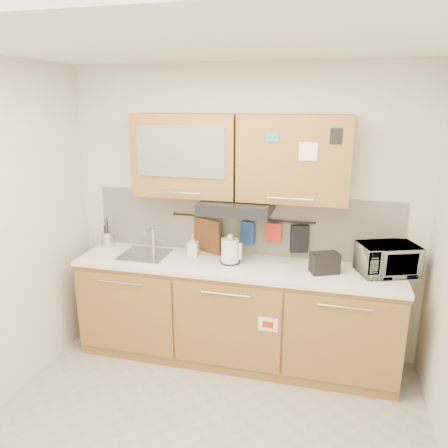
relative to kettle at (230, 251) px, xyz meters
The scene contains 18 objects.
ceiling 1.98m from the kettle, 87.90° to the right, with size 3.20×3.20×0.00m, color white.
wall_back 0.40m from the kettle, 81.48° to the left, with size 3.20×3.20×0.00m, color silver.
base_cabinet 0.62m from the kettle, 16.55° to the right, with size 2.80×0.64×0.88m.
countertop 0.14m from the kettle, 19.34° to the right, with size 2.82×0.62×0.04m, color white.
backsplash 0.33m from the kettle, 81.12° to the left, with size 2.80×0.02×0.56m, color silver.
upper_cabinets 0.81m from the kettle, 71.51° to the left, with size 1.82×0.37×0.70m.
range_hood 0.40m from the kettle, 45.25° to the left, with size 0.60×0.46×0.10m, color black.
sink 0.81m from the kettle, behind, with size 0.42×0.40×0.26m.
utensil_rail 0.34m from the kettle, 79.77° to the left, with size 0.02×0.02×1.30m, color black.
utensil_crock 1.26m from the kettle, behind, with size 0.12×0.12×0.29m.
kettle is the anchor object (origin of this frame).
toaster 0.80m from the kettle, ahead, with size 0.26×0.22×0.17m.
microwave 1.30m from the kettle, ahead, with size 0.45×0.31×0.25m, color #999999.
soap_bottle 0.38m from the kettle, 167.25° to the left, with size 0.09×0.09×0.20m, color #999999.
cutting_board 0.37m from the kettle, 142.24° to the left, with size 0.35×0.03×0.44m, color brown.
oven_mitt 0.28m from the kettle, 64.67° to the left, with size 0.13×0.03×0.21m, color navy.
dark_pouch 0.62m from the kettle, 21.92° to the left, with size 0.16×0.05×0.25m, color black.
pot_holder 0.43m from the kettle, 33.86° to the left, with size 0.14×0.02×0.17m, color red.
Camera 1 is at (0.79, -2.27, 2.29)m, focal length 35.00 mm.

